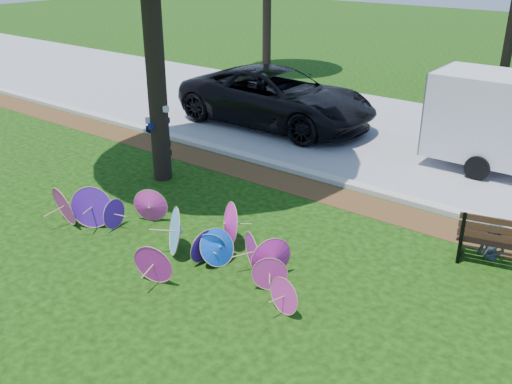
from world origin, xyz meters
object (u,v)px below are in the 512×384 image
(cargo_trailer, at_px, (496,117))
(black_van, at_px, (277,98))
(parasol_pile, at_px, (176,232))
(person_left, at_px, (496,225))

(cargo_trailer, bearing_deg, black_van, -178.66)
(black_van, bearing_deg, cargo_trailer, -88.96)
(parasol_pile, relative_size, black_van, 0.96)
(black_van, xyz_separation_m, cargo_trailer, (6.44, 0.21, 0.48))
(parasol_pile, relative_size, person_left, 4.45)
(black_van, distance_m, cargo_trailer, 6.46)
(person_left, bearing_deg, black_van, 163.49)
(black_van, relative_size, cargo_trailer, 2.09)
(black_van, xyz_separation_m, person_left, (7.87, -4.32, -0.19))
(parasol_pile, bearing_deg, black_van, 112.56)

